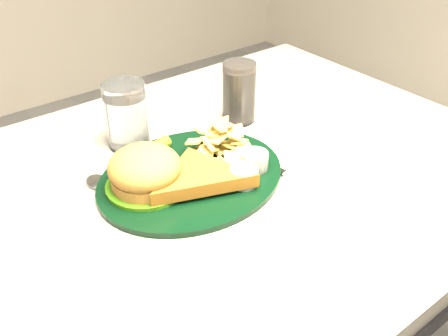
% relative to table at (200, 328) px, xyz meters
% --- Properties ---
extents(table, '(1.20, 0.80, 0.75)m').
position_rel_table_xyz_m(table, '(0.00, 0.00, 0.00)').
color(table, '#9B968C').
rests_on(table, ground).
extents(dinner_plate, '(0.36, 0.31, 0.08)m').
position_rel_table_xyz_m(dinner_plate, '(0.01, 0.01, 0.41)').
color(dinner_plate, black).
rests_on(dinner_plate, table).
extents(water_glass, '(0.10, 0.10, 0.13)m').
position_rel_table_xyz_m(water_glass, '(-0.02, 0.18, 0.44)').
color(water_glass, white).
rests_on(water_glass, table).
extents(cola_glass, '(0.09, 0.09, 0.12)m').
position_rel_table_xyz_m(cola_glass, '(0.21, 0.13, 0.44)').
color(cola_glass, black).
rests_on(cola_glass, table).
extents(fork_napkin, '(0.15, 0.19, 0.01)m').
position_rel_table_xyz_m(fork_napkin, '(0.13, -0.00, 0.38)').
color(fork_napkin, white).
rests_on(fork_napkin, table).
extents(spoon, '(0.07, 0.17, 0.01)m').
position_rel_table_xyz_m(spoon, '(-0.12, 0.02, 0.38)').
color(spoon, silver).
rests_on(spoon, table).
extents(wrapped_straw, '(0.18, 0.09, 0.01)m').
position_rel_table_xyz_m(wrapped_straw, '(-0.04, 0.13, 0.38)').
color(wrapped_straw, white).
rests_on(wrapped_straw, table).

